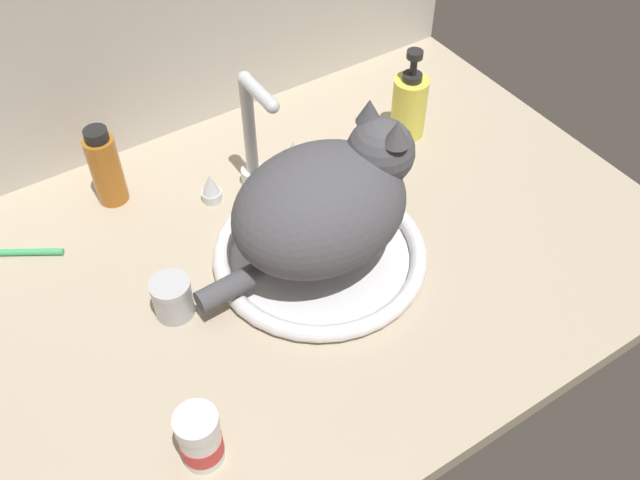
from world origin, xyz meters
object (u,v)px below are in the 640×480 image
Objects in this scene: soap_pump_bottle at (409,105)px; amber_bottle at (106,167)px; metal_jar at (173,298)px; cat at (329,201)px; pill_bottle at (200,439)px; sink_basin at (320,254)px; faucet at (253,145)px.

soap_pump_bottle is 51.28cm from amber_bottle.
metal_jar is at bearing -164.56° from soap_pump_bottle.
cat reaches higher than pill_bottle.
sink_basin is 1.92× the size of soap_pump_bottle.
cat is (1.52, -19.19, 2.65)cm from faucet.
faucet is 0.60× the size of cat.
soap_pump_bottle is 1.87× the size of pill_bottle.
pill_bottle is (-28.39, -38.02, -4.15)cm from faucet.
faucet is at bearing 36.89° from metal_jar.
soap_pump_bottle is at bearing 30.01° from sink_basin.
pill_bottle is 0.64× the size of amber_bottle.
faucet is at bearing 90.00° from sink_basin.
pill_bottle is (-6.21, -21.38, 1.03)cm from metal_jar.
faucet is (0.00, 19.26, 7.17)cm from sink_basin.
faucet is at bearing 175.06° from soap_pump_bottle.
faucet is 2.40× the size of pill_bottle.
soap_pump_bottle is 1.20× the size of amber_bottle.
metal_jar is at bearing 173.27° from sink_basin.
sink_basin is at bearing -177.18° from cat.
soap_pump_bottle is at bearing 31.25° from cat.
cat is at bearing -6.12° from metal_jar.
cat reaches higher than amber_bottle.
cat is 25.09cm from metal_jar.
soap_pump_bottle is at bearing -13.69° from amber_bottle.
soap_pump_bottle is at bearing 15.44° from metal_jar.
amber_bottle is (-20.81, 28.90, 5.44)cm from sink_basin.
metal_jar is 22.28cm from pill_bottle.
sink_basin is 34.16cm from pill_bottle.
metal_jar is at bearing 173.88° from cat.
faucet is at bearing -24.84° from amber_bottle.
metal_jar is at bearing -92.99° from amber_bottle.
metal_jar is 0.37× the size of soap_pump_bottle.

